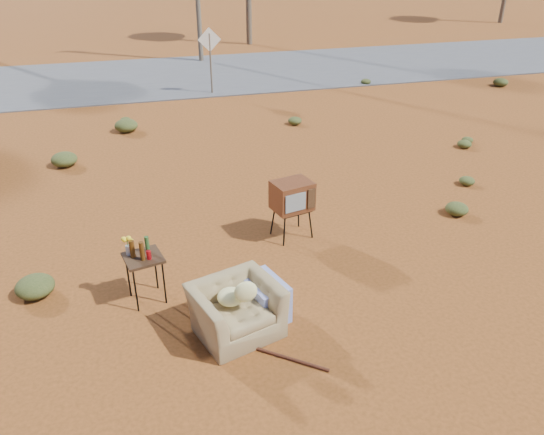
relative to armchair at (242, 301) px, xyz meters
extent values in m
plane|color=brown|center=(0.28, 0.38, -0.45)|extent=(140.00, 140.00, 0.00)
cube|color=#565659|center=(0.28, 15.38, -0.43)|extent=(140.00, 7.00, 0.04)
imported|color=#90794E|center=(-0.09, -0.05, 0.03)|extent=(1.27, 1.01, 0.97)
ellipsoid|color=#E1DC89|center=(-0.15, -0.01, 0.11)|extent=(0.35, 0.35, 0.21)
ellipsoid|color=#E1DC89|center=(0.02, -0.21, 0.30)|extent=(0.31, 0.15, 0.31)
cube|color=navy|center=(0.38, 0.20, -0.17)|extent=(0.65, 0.82, 0.57)
cube|color=black|center=(1.43, 2.25, 0.08)|extent=(0.67, 0.57, 0.03)
cylinder|color=black|center=(1.21, 1.99, -0.19)|extent=(0.03, 0.03, 0.54)
cylinder|color=black|center=(1.74, 2.11, -0.19)|extent=(0.03, 0.03, 0.54)
cylinder|color=black|center=(1.12, 2.39, -0.19)|extent=(0.03, 0.03, 0.54)
cylinder|color=black|center=(1.65, 2.52, -0.19)|extent=(0.03, 0.03, 0.54)
cube|color=brown|center=(1.43, 2.25, 0.36)|extent=(0.76, 0.65, 0.51)
cube|color=gray|center=(1.40, 1.97, 0.36)|extent=(0.39, 0.11, 0.32)
cube|color=#472D19|center=(1.71, 2.04, 0.36)|extent=(0.15, 0.05, 0.36)
cube|color=#392614|center=(-1.21, 1.02, 0.28)|extent=(0.62, 0.62, 0.04)
cylinder|color=black|center=(-1.37, 0.77, -0.09)|extent=(0.03, 0.03, 0.73)
cylinder|color=black|center=(-0.96, 0.86, -0.09)|extent=(0.03, 0.03, 0.73)
cylinder|color=black|center=(-1.45, 1.18, -0.09)|extent=(0.03, 0.03, 0.73)
cylinder|color=black|center=(-1.05, 1.27, -0.09)|extent=(0.03, 0.03, 0.73)
cylinder|color=#48280C|center=(-1.34, 1.04, 0.43)|extent=(0.07, 0.07, 0.27)
cylinder|color=#48280C|center=(-1.21, 0.93, 0.44)|extent=(0.07, 0.07, 0.29)
cylinder|color=#294F22|center=(-1.13, 1.14, 0.42)|extent=(0.06, 0.06, 0.25)
cylinder|color=red|center=(-1.12, 0.93, 0.37)|extent=(0.07, 0.07, 0.14)
cylinder|color=silver|center=(-1.39, 1.14, 0.37)|extent=(0.08, 0.08, 0.15)
ellipsoid|color=yellow|center=(-1.39, 1.14, 0.53)|extent=(0.17, 0.17, 0.13)
cylinder|color=#502315|center=(0.19, -0.58, -0.43)|extent=(1.35, 1.12, 0.05)
cylinder|color=brown|center=(1.78, 12.38, 0.55)|extent=(0.06, 0.06, 2.00)
cube|color=silver|center=(1.78, 12.38, 1.35)|extent=(0.78, 0.04, 0.78)
ellipsoid|color=#4D5224|center=(4.78, 2.18, -0.33)|extent=(0.44, 0.44, 0.24)
ellipsoid|color=#4D5224|center=(-2.72, 6.88, -0.29)|extent=(0.60, 0.60, 0.33)
ellipsoid|color=#4D5224|center=(7.08, 5.38, -0.35)|extent=(0.36, 0.36, 0.20)
ellipsoid|color=#4D5224|center=(3.48, 8.38, -0.34)|extent=(0.40, 0.40, 0.22)
ellipsoid|color=#4D5224|center=(-1.22, 9.88, -0.37)|extent=(0.30, 0.30, 0.17)
camera|label=1|loc=(-1.18, -5.67, 4.34)|focal=35.00mm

